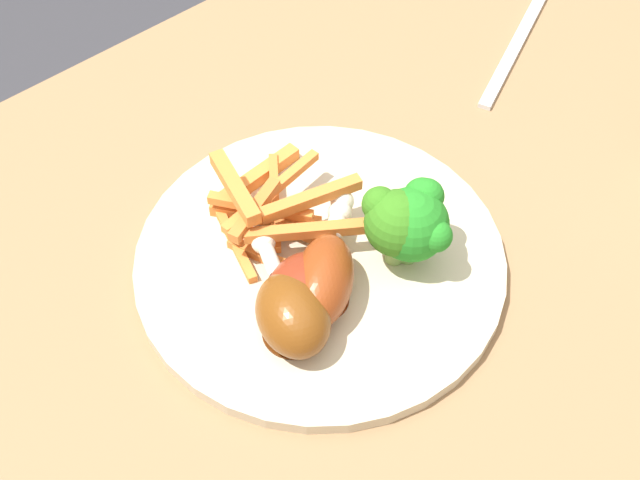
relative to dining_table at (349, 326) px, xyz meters
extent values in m
cube|color=#8E6B47|center=(0.00, 0.00, 0.10)|extent=(1.14, 0.70, 0.03)
cylinder|color=brown|center=(-0.51, -0.29, -0.27)|extent=(0.06, 0.06, 0.71)
cylinder|color=beige|center=(0.03, -0.01, 0.12)|extent=(0.29, 0.29, 0.01)
cylinder|color=#76A550|center=(-0.02, 0.04, 0.14)|extent=(0.01, 0.01, 0.02)
sphere|color=#227F21|center=(-0.02, 0.04, 0.17)|extent=(0.06, 0.06, 0.06)
sphere|color=#227F21|center=(-0.02, 0.06, 0.17)|extent=(0.02, 0.02, 0.02)
sphere|color=#227F21|center=(-0.04, 0.03, 0.18)|extent=(0.03, 0.03, 0.03)
sphere|color=#227F21|center=(-0.04, 0.04, 0.18)|extent=(0.03, 0.03, 0.03)
cylinder|color=#7CA04E|center=(-0.01, 0.04, 0.14)|extent=(0.01, 0.01, 0.02)
sphere|color=#33751A|center=(-0.01, 0.04, 0.17)|extent=(0.05, 0.05, 0.05)
sphere|color=#33751A|center=(0.00, 0.03, 0.17)|extent=(0.02, 0.02, 0.02)
sphere|color=#33751A|center=(-0.03, 0.05, 0.17)|extent=(0.02, 0.02, 0.02)
sphere|color=#33751A|center=(-0.01, 0.02, 0.18)|extent=(0.03, 0.03, 0.03)
cube|color=orange|center=(0.04, -0.06, 0.13)|extent=(0.06, 0.08, 0.01)
cube|color=#B96429|center=(0.04, -0.05, 0.14)|extent=(0.04, 0.09, 0.01)
cube|color=orange|center=(0.03, -0.01, 0.15)|extent=(0.09, 0.07, 0.01)
cube|color=orange|center=(0.02, -0.10, 0.13)|extent=(0.08, 0.02, 0.01)
cube|color=orange|center=(0.03, -0.07, 0.14)|extent=(0.07, 0.08, 0.01)
cube|color=orange|center=(0.07, -0.06, 0.13)|extent=(0.03, 0.09, 0.01)
cube|color=orange|center=(0.07, -0.03, 0.13)|extent=(0.03, 0.07, 0.01)
cube|color=orange|center=(0.03, -0.06, 0.15)|extent=(0.11, 0.02, 0.01)
cube|color=orange|center=(0.02, -0.03, 0.16)|extent=(0.09, 0.03, 0.01)
cube|color=#CA6D2D|center=(0.05, -0.05, 0.16)|extent=(0.06, 0.03, 0.01)
cube|color=orange|center=(0.06, -0.08, 0.17)|extent=(0.03, 0.08, 0.01)
cube|color=orange|center=(0.04, -0.06, 0.15)|extent=(0.06, 0.08, 0.01)
cylinder|color=#5F200C|center=(0.06, 0.03, 0.13)|extent=(0.04, 0.04, 0.00)
ellipsoid|color=maroon|center=(0.06, 0.03, 0.15)|extent=(0.09, 0.08, 0.05)
cylinder|color=beige|center=(0.01, -0.01, 0.15)|extent=(0.04, 0.03, 0.01)
sphere|color=silver|center=(-0.01, -0.02, 0.15)|extent=(0.02, 0.02, 0.02)
cylinder|color=#5B190D|center=(0.07, 0.02, 0.13)|extent=(0.05, 0.05, 0.00)
ellipsoid|color=maroon|center=(0.07, 0.02, 0.15)|extent=(0.09, 0.08, 0.04)
cylinder|color=beige|center=(0.02, -0.01, 0.15)|extent=(0.04, 0.03, 0.01)
sphere|color=silver|center=(0.00, -0.02, 0.15)|extent=(0.02, 0.02, 0.02)
cylinder|color=#4E230A|center=(0.09, 0.03, 0.13)|extent=(0.05, 0.05, 0.00)
ellipsoid|color=brown|center=(0.09, 0.03, 0.15)|extent=(0.08, 0.09, 0.05)
cylinder|color=beige|center=(0.07, -0.02, 0.15)|extent=(0.02, 0.04, 0.01)
sphere|color=silver|center=(0.06, -0.03, 0.15)|extent=(0.02, 0.02, 0.02)
cube|color=silver|center=(-0.29, -0.08, 0.12)|extent=(0.18, 0.09, 0.00)
camera|label=1|loc=(0.30, 0.29, 0.65)|focal=46.98mm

